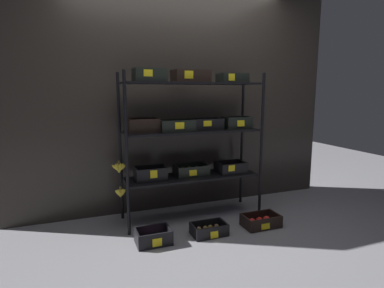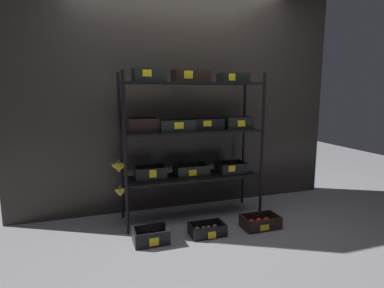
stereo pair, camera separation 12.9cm
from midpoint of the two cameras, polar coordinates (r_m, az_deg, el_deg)
The scene contains 6 objects.
ground_plane at distance 3.59m, azimuth -1.06°, elevation -12.88°, with size 10.00×10.00×0.00m, color gray.
storefront_wall at distance 3.72m, azimuth -3.28°, elevation 8.55°, with size 3.86×0.12×2.61m, color #2D2823.
display_rack at distance 3.35m, azimuth -1.41°, elevation 2.55°, with size 1.59×0.46×1.59m.
crate_ground_plum at distance 3.02m, azimuth -8.25°, elevation -16.45°, with size 0.31×0.23×0.14m.
crate_ground_kiwi at distance 3.16m, azimuth 1.87°, elevation -15.29°, with size 0.34×0.22×0.11m.
crate_ground_apple_red at distance 3.39m, azimuth 11.24°, elevation -13.62°, with size 0.37×0.24×0.12m.
Camera 1 is at (-1.17, -3.11, 1.37)m, focal length 29.55 mm.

